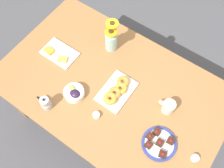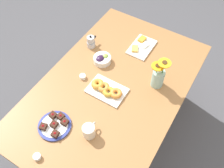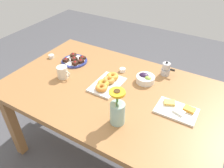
# 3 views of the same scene
# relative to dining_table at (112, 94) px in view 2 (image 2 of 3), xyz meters

# --- Properties ---
(ground_plane) EXTENTS (6.00, 6.00, 0.00)m
(ground_plane) POSITION_rel_dining_table_xyz_m (0.00, 0.00, -0.65)
(ground_plane) COLOR #4C4C51
(dining_table) EXTENTS (1.60, 1.00, 0.74)m
(dining_table) POSITION_rel_dining_table_xyz_m (0.00, 0.00, 0.00)
(dining_table) COLOR #9E6B3D
(dining_table) RESTS_ON ground_plane
(coffee_mug) EXTENTS (0.12, 0.08, 0.10)m
(coffee_mug) POSITION_rel_dining_table_xyz_m (-0.40, -0.07, 0.13)
(coffee_mug) COLOR silver
(coffee_mug) RESTS_ON dining_table
(grape_bowl) EXTENTS (0.14, 0.14, 0.07)m
(grape_bowl) POSITION_rel_dining_table_xyz_m (0.17, 0.20, 0.12)
(grape_bowl) COLOR white
(grape_bowl) RESTS_ON dining_table
(cheese_platter) EXTENTS (0.26, 0.17, 0.03)m
(cheese_platter) POSITION_rel_dining_table_xyz_m (0.48, 0.01, 0.10)
(cheese_platter) COLOR white
(cheese_platter) RESTS_ON dining_table
(croissant_platter) EXTENTS (0.19, 0.28, 0.05)m
(croissant_platter) POSITION_rel_dining_table_xyz_m (-0.05, 0.02, 0.11)
(croissant_platter) COLOR white
(croissant_platter) RESTS_ON dining_table
(jam_cup_honey) EXTENTS (0.05, 0.05, 0.03)m
(jam_cup_honey) POSITION_rel_dining_table_xyz_m (-0.04, 0.24, 0.10)
(jam_cup_honey) COLOR white
(jam_cup_honey) RESTS_ON dining_table
(jam_cup_berry) EXTENTS (0.05, 0.05, 0.03)m
(jam_cup_berry) POSITION_rel_dining_table_xyz_m (-0.70, 0.11, 0.10)
(jam_cup_berry) COLOR white
(jam_cup_berry) RESTS_ON dining_table
(dessert_plate) EXTENTS (0.22, 0.22, 0.05)m
(dessert_plate) POSITION_rel_dining_table_xyz_m (-0.47, 0.16, 0.10)
(dessert_plate) COLOR navy
(dessert_plate) RESTS_ON dining_table
(flower_vase) EXTENTS (0.11, 0.13, 0.26)m
(flower_vase) POSITION_rel_dining_table_xyz_m (0.20, -0.27, 0.18)
(flower_vase) COLOR #99C1B7
(flower_vase) RESTS_ON dining_table
(moka_pot) EXTENTS (0.11, 0.07, 0.12)m
(moka_pot) POSITION_rel_dining_table_xyz_m (0.27, 0.37, 0.13)
(moka_pot) COLOR #B7B7BC
(moka_pot) RESTS_ON dining_table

